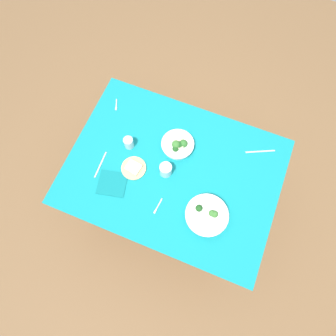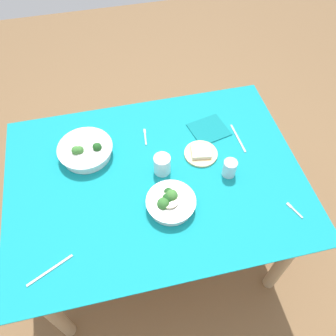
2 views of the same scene
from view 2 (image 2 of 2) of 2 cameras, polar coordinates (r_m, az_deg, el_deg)
ground_plane at (r=2.37m, az=-1.57°, el=-12.01°), size 6.00×6.00×0.00m
dining_table at (r=1.79m, az=-2.03°, el=-3.42°), size 1.44×1.07×0.76m
broccoli_bowl_far at (r=1.81m, az=-13.35°, el=2.76°), size 0.28×0.28×0.09m
broccoli_bowl_near at (r=1.58m, az=0.36°, el=-5.66°), size 0.23×0.23×0.10m
bread_side_plate at (r=1.78m, az=5.42°, el=2.44°), size 0.17×0.17×0.03m
water_glass_center at (r=1.68m, az=-0.96°, el=0.58°), size 0.08×0.08×0.10m
water_glass_side at (r=1.70m, az=10.07°, el=-0.03°), size 0.07×0.07×0.09m
fork_by_far_bowl at (r=1.70m, az=19.94°, el=-6.44°), size 0.05×0.09×0.00m
fork_by_near_bowl at (r=1.87m, az=-3.76°, el=5.25°), size 0.02×0.11×0.00m
table_knife_left at (r=1.89m, az=11.42°, el=4.83°), size 0.02×0.20×0.00m
table_knife_right at (r=1.56m, az=-18.78°, el=-15.59°), size 0.19×0.10×0.00m
napkin_folded_upper at (r=1.91m, az=6.72°, el=6.27°), size 0.22×0.21×0.01m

